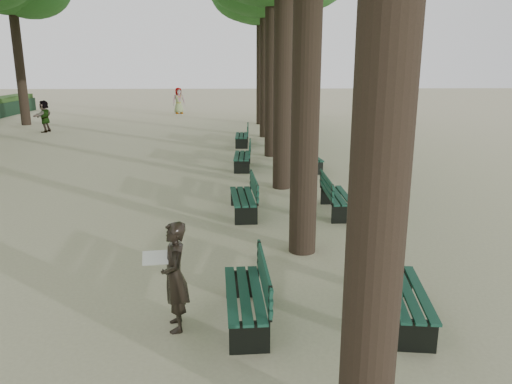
{
  "coord_description": "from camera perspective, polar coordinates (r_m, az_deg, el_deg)",
  "views": [
    {
      "loc": [
        0.32,
        -6.1,
        3.62
      ],
      "look_at": [
        0.6,
        3.0,
        1.2
      ],
      "focal_mm": 35.0,
      "sensor_mm": 36.0,
      "label": 1
    }
  ],
  "objects": [
    {
      "name": "ground",
      "position": [
        7.1,
        -4.26,
        -15.82
      ],
      "size": [
        120.0,
        120.0,
        0.0
      ],
      "primitive_type": "plane",
      "color": "tan",
      "rests_on": "ground"
    },
    {
      "name": "bench_left_0",
      "position": [
        7.21,
        -1.22,
        -12.78
      ],
      "size": [
        0.66,
        1.83,
        0.92
      ],
      "color": "black",
      "rests_on": "ground"
    },
    {
      "name": "bench_left_1",
      "position": [
        11.99,
        -1.47,
        -1.33
      ],
      "size": [
        0.7,
        1.84,
        0.92
      ],
      "color": "black",
      "rests_on": "ground"
    },
    {
      "name": "bench_left_2",
      "position": [
        17.1,
        -1.58,
        3.59
      ],
      "size": [
        0.63,
        1.82,
        0.92
      ],
      "color": "black",
      "rests_on": "ground"
    },
    {
      "name": "bench_left_3",
      "position": [
        21.76,
        -1.63,
        6.02
      ],
      "size": [
        0.61,
        1.81,
        0.92
      ],
      "color": "black",
      "rests_on": "ground"
    },
    {
      "name": "bench_right_0",
      "position": [
        7.54,
        16.69,
        -12.13
      ],
      "size": [
        0.8,
        1.86,
        0.92
      ],
      "color": "black",
      "rests_on": "ground"
    },
    {
      "name": "bench_right_1",
      "position": [
        12.24,
        9.2,
        -1.19
      ],
      "size": [
        0.57,
        1.8,
        0.92
      ],
      "color": "black",
      "rests_on": "ground"
    },
    {
      "name": "bench_right_2",
      "position": [
        17.01,
        6.1,
        3.44
      ],
      "size": [
        0.78,
        1.86,
        0.92
      ],
      "color": "black",
      "rests_on": "ground"
    },
    {
      "name": "bench_right_3",
      "position": [
        21.64,
        4.42,
        5.93
      ],
      "size": [
        0.68,
        1.83,
        0.92
      ],
      "color": "black",
      "rests_on": "ground"
    },
    {
      "name": "man_with_map",
      "position": [
        6.94,
        -9.26,
        -9.52
      ],
      "size": [
        0.65,
        0.67,
        1.54
      ],
      "color": "black",
      "rests_on": "ground"
    },
    {
      "name": "pedestrian_c",
      "position": [
        31.12,
        16.5,
        9.25
      ],
      "size": [
        0.47,
        1.08,
        1.79
      ],
      "primitive_type": "imported",
      "rotation": [
        0.0,
        0.0,
        4.6
      ],
      "color": "#262628",
      "rests_on": "ground"
    },
    {
      "name": "pedestrian_d",
      "position": [
        35.43,
        -8.83,
        10.28
      ],
      "size": [
        0.94,
        0.68,
        1.77
      ],
      "primitive_type": "imported",
      "rotation": [
        0.0,
        0.0,
        0.42
      ],
      "color": "#262628",
      "rests_on": "ground"
    },
    {
      "name": "pedestrian_e",
      "position": [
        28.1,
        -23.01,
        7.98
      ],
      "size": [
        0.52,
        1.54,
        1.63
      ],
      "primitive_type": "imported",
      "rotation": [
        0.0,
        0.0,
        4.58
      ],
      "color": "#262628",
      "rests_on": "ground"
    }
  ]
}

